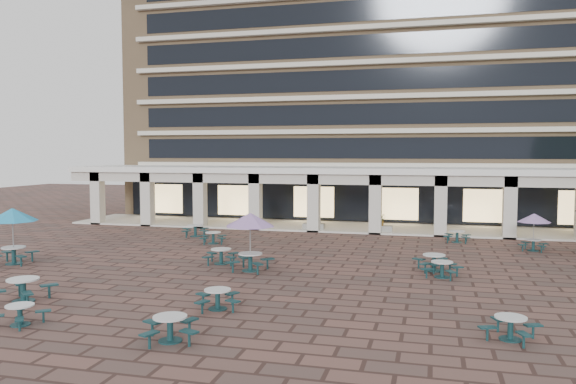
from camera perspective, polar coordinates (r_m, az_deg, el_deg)
name	(u,v)px	position (r m, az deg, el deg)	size (l,w,h in m)	color
ground	(303,269)	(26.54, 1.56, -7.83)	(120.00, 120.00, 0.00)	brown
apartment_building	(368,72)	(51.61, 8.08, 11.94)	(40.00, 15.50, 25.20)	#A2815B
retail_arcade	(349,187)	(40.60, 6.26, 0.53)	(42.00, 6.60, 4.40)	white
picnic_table_0	(23,288)	(22.94, -25.31, -8.80)	(2.00, 2.00, 0.86)	#14393E
picnic_table_1	(20,313)	(19.99, -25.58, -11.03)	(1.58, 1.58, 0.65)	#14393E
picnic_table_2	(170,326)	(16.98, -11.89, -13.20)	(2.04, 2.04, 0.74)	#14393E
picnic_table_3	(511,326)	(17.98, 21.67, -12.53)	(1.88, 1.88, 0.69)	#14393E
picnic_table_4	(12,217)	(30.46, -26.20, -2.29)	(2.37, 2.37, 2.73)	#14393E
picnic_table_5	(218,297)	(20.00, -7.16, -10.56)	(1.92, 1.92, 0.71)	#14393E
picnic_table_6	(250,222)	(25.80, -3.86, -3.05)	(2.32, 2.32, 2.68)	#14393E
picnic_table_7	(442,268)	(25.61, 15.38, -7.44)	(1.87, 1.87, 0.71)	#14393E
picnic_table_8	(221,255)	(27.86, -6.81, -6.35)	(1.92, 1.92, 0.75)	#14393E
picnic_table_9	(213,237)	(34.03, -7.60, -4.52)	(1.87, 1.87, 0.70)	#14393E
picnic_table_10	(434,261)	(26.90, 14.61, -6.80)	(2.02, 2.02, 0.77)	#14393E
picnic_table_11	(534,219)	(33.92, 23.72, -2.56)	(1.80, 1.80, 2.08)	#14393E
picnic_table_12	(195,229)	(37.06, -9.39, -3.78)	(2.10, 2.10, 0.77)	#14393E
picnic_table_13	(457,235)	(35.70, 16.80, -4.25)	(1.70, 1.70, 0.71)	#14393E
planter_left	(314,223)	(39.36, 2.62, -3.19)	(1.50, 0.82, 1.27)	#989993
planter_right	(381,225)	(38.67, 9.46, -3.32)	(1.50, 0.79, 1.31)	#989993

